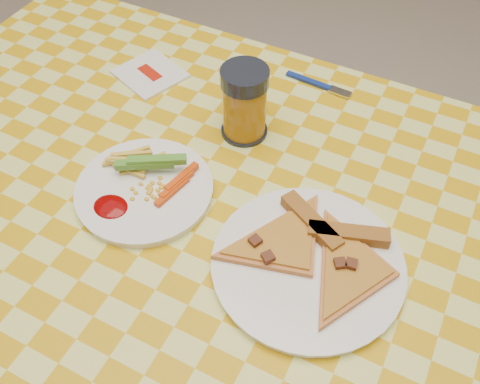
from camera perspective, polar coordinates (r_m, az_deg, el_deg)
name	(u,v)px	position (r m, az deg, el deg)	size (l,w,h in m)	color
table	(208,244)	(0.87, -3.40, -5.53)	(1.28, 0.88, 0.76)	silver
plate_left	(145,191)	(0.84, -10.14, 0.14)	(0.21, 0.21, 0.01)	white
plate_right	(308,266)	(0.75, 7.22, -7.79)	(0.26, 0.26, 0.01)	white
fries_veggies	(144,176)	(0.84, -10.24, 1.74)	(0.16, 0.15, 0.04)	#EED54C
pizza_slices	(316,252)	(0.75, 8.07, -6.35)	(0.31, 0.26, 0.02)	#D98842
drink_glass	(244,103)	(0.89, 0.48, 9.43)	(0.08, 0.08, 0.13)	black
napkin	(150,74)	(1.06, -9.58, 12.33)	(0.15, 0.14, 0.01)	white
fork	(319,84)	(1.03, 8.42, 11.28)	(0.13, 0.02, 0.01)	navy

